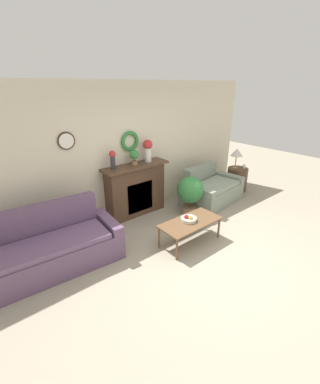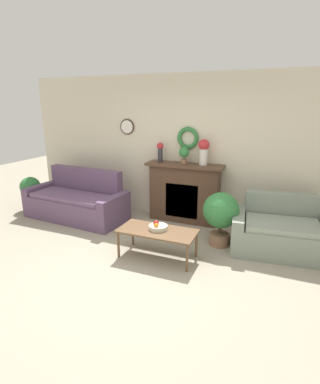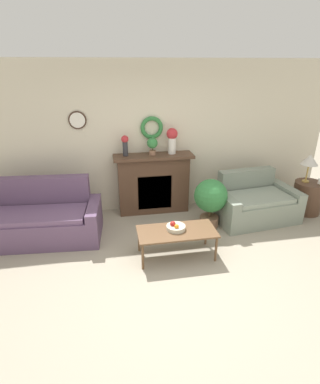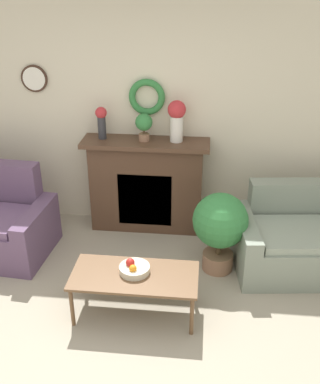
{
  "view_description": "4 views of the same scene",
  "coord_description": "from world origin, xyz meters",
  "px_view_note": "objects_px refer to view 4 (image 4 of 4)",
  "views": [
    {
      "loc": [
        -2.77,
        -2.06,
        2.62
      ],
      "look_at": [
        -0.01,
        1.3,
        0.79
      ],
      "focal_mm": 24.0,
      "sensor_mm": 36.0,
      "label": 1
    },
    {
      "loc": [
        1.66,
        -3.03,
        2.14
      ],
      "look_at": [
        -0.04,
        1.09,
        0.85
      ],
      "focal_mm": 28.0,
      "sensor_mm": 36.0,
      "label": 2
    },
    {
      "loc": [
        -0.77,
        -2.97,
        2.61
      ],
      "look_at": [
        -0.02,
        1.25,
        0.76
      ],
      "focal_mm": 28.0,
      "sensor_mm": 36.0,
      "label": 3
    },
    {
      "loc": [
        0.67,
        -2.54,
        2.85
      ],
      "look_at": [
        0.26,
        1.38,
        0.86
      ],
      "focal_mm": 42.0,
      "sensor_mm": 36.0,
      "label": 4
    }
  ],
  "objects_px": {
    "fireplace": "(146,185)",
    "potted_plant_floor_by_loveseat": "(220,225)",
    "vase_on_mantel_left": "(101,120)",
    "potted_plant_on_mantel": "(144,124)",
    "fruit_bowl": "(134,268)",
    "loveseat_right": "(304,241)",
    "coffee_table": "(135,278)",
    "vase_on_mantel_right": "(177,118)"
  },
  "relations": [
    {
      "from": "vase_on_mantel_left",
      "to": "potted_plant_on_mantel",
      "type": "xyz_separation_m",
      "value": [
        0.47,
        -0.02,
        -0.02
      ]
    },
    {
      "from": "vase_on_mantel_left",
      "to": "vase_on_mantel_right",
      "type": "bearing_deg",
      "value": -0.0
    },
    {
      "from": "fruit_bowl",
      "to": "potted_plant_floor_by_loveseat",
      "type": "height_order",
      "value": "potted_plant_floor_by_loveseat"
    },
    {
      "from": "vase_on_mantel_left",
      "to": "potted_plant_floor_by_loveseat",
      "type": "relative_size",
      "value": 0.42
    },
    {
      "from": "vase_on_mantel_right",
      "to": "vase_on_mantel_left",
      "type": "bearing_deg",
      "value": 180.0
    },
    {
      "from": "potted_plant_on_mantel",
      "to": "fruit_bowl",
      "type": "bearing_deg",
      "value": -85.91
    },
    {
      "from": "coffee_table",
      "to": "potted_plant_floor_by_loveseat",
      "type": "distance_m",
      "value": 1.07
    },
    {
      "from": "coffee_table",
      "to": "potted_plant_floor_by_loveseat",
      "type": "xyz_separation_m",
      "value": [
        0.75,
        0.75,
        0.15
      ]
    },
    {
      "from": "fruit_bowl",
      "to": "potted_plant_on_mantel",
      "type": "height_order",
      "value": "potted_plant_on_mantel"
    },
    {
      "from": "vase_on_mantel_right",
      "to": "potted_plant_on_mantel",
      "type": "relative_size",
      "value": 1.49
    },
    {
      "from": "vase_on_mantel_left",
      "to": "potted_plant_floor_by_loveseat",
      "type": "xyz_separation_m",
      "value": [
        1.34,
        -0.78,
        -0.79
      ]
    },
    {
      "from": "loveseat_right",
      "to": "potted_plant_floor_by_loveseat",
      "type": "distance_m",
      "value": 0.93
    },
    {
      "from": "vase_on_mantel_left",
      "to": "potted_plant_floor_by_loveseat",
      "type": "height_order",
      "value": "vase_on_mantel_left"
    },
    {
      "from": "vase_on_mantel_right",
      "to": "coffee_table",
      "type": "bearing_deg",
      "value": -99.07
    },
    {
      "from": "coffee_table",
      "to": "potted_plant_floor_by_loveseat",
      "type": "height_order",
      "value": "potted_plant_floor_by_loveseat"
    },
    {
      "from": "fireplace",
      "to": "potted_plant_floor_by_loveseat",
      "type": "xyz_separation_m",
      "value": [
        0.85,
        -0.77,
        -0.03
      ]
    },
    {
      "from": "fruit_bowl",
      "to": "vase_on_mantel_right",
      "type": "bearing_deg",
      "value": 80.35
    },
    {
      "from": "coffee_table",
      "to": "potted_plant_on_mantel",
      "type": "relative_size",
      "value": 3.66
    },
    {
      "from": "fruit_bowl",
      "to": "potted_plant_on_mantel",
      "type": "bearing_deg",
      "value": 94.09
    },
    {
      "from": "loveseat_right",
      "to": "fruit_bowl",
      "type": "height_order",
      "value": "loveseat_right"
    },
    {
      "from": "potted_plant_on_mantel",
      "to": "vase_on_mantel_left",
      "type": "bearing_deg",
      "value": 177.58
    },
    {
      "from": "fireplace",
      "to": "potted_plant_floor_by_loveseat",
      "type": "bearing_deg",
      "value": -42.25
    },
    {
      "from": "coffee_table",
      "to": "fruit_bowl",
      "type": "bearing_deg",
      "value": 103.7
    },
    {
      "from": "coffee_table",
      "to": "vase_on_mantel_left",
      "type": "height_order",
      "value": "vase_on_mantel_left"
    },
    {
      "from": "fireplace",
      "to": "loveseat_right",
      "type": "relative_size",
      "value": 0.94
    },
    {
      "from": "fruit_bowl",
      "to": "vase_on_mantel_right",
      "type": "distance_m",
      "value": 1.77
    },
    {
      "from": "fireplace",
      "to": "vase_on_mantel_right",
      "type": "height_order",
      "value": "vase_on_mantel_right"
    },
    {
      "from": "fireplace",
      "to": "potted_plant_on_mantel",
      "type": "height_order",
      "value": "potted_plant_on_mantel"
    },
    {
      "from": "loveseat_right",
      "to": "potted_plant_floor_by_loveseat",
      "type": "bearing_deg",
      "value": -175.63
    },
    {
      "from": "loveseat_right",
      "to": "vase_on_mantel_left",
      "type": "distance_m",
      "value": 2.53
    },
    {
      "from": "fireplace",
      "to": "potted_plant_floor_by_loveseat",
      "type": "relative_size",
      "value": 1.66
    },
    {
      "from": "fruit_bowl",
      "to": "potted_plant_floor_by_loveseat",
      "type": "bearing_deg",
      "value": 43.16
    },
    {
      "from": "fireplace",
      "to": "potted_plant_floor_by_loveseat",
      "type": "height_order",
      "value": "fireplace"
    },
    {
      "from": "fireplace",
      "to": "coffee_table",
      "type": "xyz_separation_m",
      "value": [
        0.1,
        -1.52,
        -0.18
      ]
    },
    {
      "from": "fruit_bowl",
      "to": "vase_on_mantel_left",
      "type": "distance_m",
      "value": 1.82
    },
    {
      "from": "fireplace",
      "to": "vase_on_mantel_left",
      "type": "height_order",
      "value": "vase_on_mantel_left"
    },
    {
      "from": "coffee_table",
      "to": "vase_on_mantel_right",
      "type": "distance_m",
      "value": 1.84
    },
    {
      "from": "loveseat_right",
      "to": "potted_plant_floor_by_loveseat",
      "type": "relative_size",
      "value": 1.76
    },
    {
      "from": "loveseat_right",
      "to": "potted_plant_floor_by_loveseat",
      "type": "xyz_separation_m",
      "value": [
        -0.89,
        -0.17,
        0.24
      ]
    },
    {
      "from": "vase_on_mantel_left",
      "to": "potted_plant_on_mantel",
      "type": "height_order",
      "value": "vase_on_mantel_left"
    },
    {
      "from": "potted_plant_on_mantel",
      "to": "potted_plant_floor_by_loveseat",
      "type": "distance_m",
      "value": 1.38
    },
    {
      "from": "vase_on_mantel_left",
      "to": "potted_plant_floor_by_loveseat",
      "type": "bearing_deg",
      "value": -30.08
    }
  ]
}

